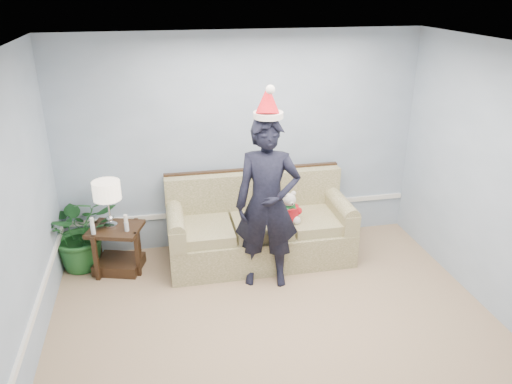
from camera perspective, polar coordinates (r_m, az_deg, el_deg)
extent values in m
cube|color=tan|center=(4.75, 4.26, -19.60)|extent=(4.50, 5.00, 0.02)
cube|color=white|center=(3.54, 5.58, 14.90)|extent=(4.50, 5.00, 0.02)
cube|color=#A1B5CE|center=(6.23, -1.67, 5.66)|extent=(4.50, 0.02, 2.70)
cube|color=white|center=(6.53, -1.54, -1.96)|extent=(4.48, 0.03, 0.06)
cube|color=white|center=(4.49, -25.64, -17.47)|extent=(0.03, 4.98, 0.06)
cube|color=brown|center=(6.22, 0.43, -5.80)|extent=(2.22, 0.96, 0.42)
cube|color=brown|center=(5.95, -5.94, -4.35)|extent=(0.66, 0.76, 0.13)
cube|color=brown|center=(6.04, 0.54, -3.76)|extent=(0.66, 0.76, 0.13)
cube|color=brown|center=(6.21, 6.74, -3.15)|extent=(0.66, 0.76, 0.13)
cube|color=brown|center=(6.31, -0.25, -0.23)|extent=(2.22, 0.23, 0.59)
cube|color=black|center=(6.27, -0.39, 2.51)|extent=(2.22, 0.08, 0.05)
cube|color=brown|center=(5.95, -9.16, -3.84)|extent=(0.20, 0.95, 0.25)
cube|color=brown|center=(6.33, 9.43, -2.14)|extent=(0.20, 0.95, 0.25)
cube|color=#352113|center=(6.05, -15.79, -4.12)|extent=(0.70, 0.64, 0.05)
cube|color=#352113|center=(6.27, -15.33, -7.96)|extent=(0.63, 0.57, 0.13)
cube|color=#352113|center=(6.03, -17.84, -7.25)|extent=(0.06, 0.06, 0.56)
cube|color=#352113|center=(5.99, -13.38, -6.94)|extent=(0.06, 0.06, 0.56)
cube|color=#352113|center=(6.36, -17.56, -5.58)|extent=(0.06, 0.06, 0.56)
cube|color=#352113|center=(6.32, -13.35, -5.28)|extent=(0.06, 0.06, 0.56)
cylinder|color=silver|center=(6.07, -16.25, -3.65)|extent=(0.15, 0.15, 0.03)
sphere|color=silver|center=(6.04, -16.33, -2.94)|extent=(0.09, 0.09, 0.09)
cylinder|color=silver|center=(5.98, -16.48, -1.75)|extent=(0.02, 0.02, 0.32)
cylinder|color=#F3E1C4|center=(5.90, -16.71, 0.17)|extent=(0.32, 0.32, 0.22)
cylinder|color=silver|center=(5.94, -18.14, -4.10)|extent=(0.05, 0.05, 0.11)
cylinder|color=white|center=(5.89, -18.25, -3.22)|extent=(0.04, 0.04, 0.09)
cylinder|color=silver|center=(5.90, -14.58, -3.84)|extent=(0.05, 0.05, 0.11)
cylinder|color=white|center=(5.86, -14.67, -2.96)|extent=(0.04, 0.04, 0.09)
imported|color=#1E5824|center=(6.27, -19.41, -4.21)|extent=(1.05, 0.98, 0.95)
imported|color=black|center=(5.41, 1.31, -1.41)|extent=(0.79, 0.60, 1.94)
cylinder|color=silver|center=(5.08, 1.41, 8.80)|extent=(0.37, 0.37, 0.06)
cone|color=red|center=(5.08, 1.35, 10.54)|extent=(0.33, 0.38, 0.36)
sphere|color=silver|center=(4.95, 1.65, 11.63)|extent=(0.09, 0.09, 0.09)
sphere|color=silver|center=(5.96, 3.75, -2.32)|extent=(0.22, 0.22, 0.22)
cylinder|color=red|center=(5.96, 3.75, -2.32)|extent=(0.26, 0.26, 0.16)
cylinder|color=#1A6D30|center=(5.93, 3.77, -1.55)|extent=(0.17, 0.17, 0.03)
sphere|color=silver|center=(5.89, 3.43, -3.40)|extent=(0.10, 0.10, 0.10)
sphere|color=silver|center=(5.92, 4.56, -3.29)|extent=(0.10, 0.10, 0.10)
sphere|color=silver|center=(5.89, 3.81, -0.89)|extent=(0.16, 0.16, 0.16)
sphere|color=black|center=(5.81, 4.06, -1.38)|extent=(0.02, 0.02, 0.02)
sphere|color=silver|center=(5.85, 3.28, -0.27)|extent=(0.06, 0.06, 0.06)
sphere|color=silver|center=(5.88, 4.33, -0.19)|extent=(0.06, 0.06, 0.06)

